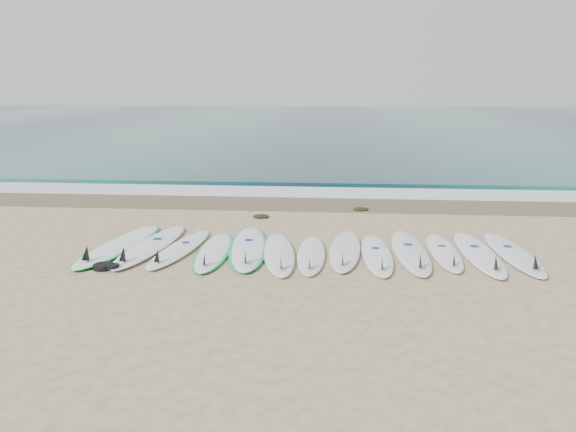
# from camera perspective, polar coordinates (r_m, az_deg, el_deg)

# --- Properties ---
(ground) EXTENTS (120.00, 120.00, 0.00)m
(ground) POSITION_cam_1_polar(r_m,az_deg,el_deg) (9.85, 2.46, -3.82)
(ground) COLOR tan
(ocean) EXTENTS (120.00, 55.00, 0.03)m
(ocean) POSITION_cam_1_polar(r_m,az_deg,el_deg) (42.01, 4.30, 9.45)
(ocean) COLOR #1B5253
(ocean) RESTS_ON ground
(wet_sand_band) EXTENTS (120.00, 1.80, 0.01)m
(wet_sand_band) POSITION_cam_1_polar(r_m,az_deg,el_deg) (13.82, 3.16, 1.24)
(wet_sand_band) COLOR brown
(wet_sand_band) RESTS_ON ground
(foam_band) EXTENTS (120.00, 1.40, 0.04)m
(foam_band) POSITION_cam_1_polar(r_m,az_deg,el_deg) (15.19, 3.31, 2.41)
(foam_band) COLOR silver
(foam_band) RESTS_ON ground
(wave_crest) EXTENTS (120.00, 1.00, 0.10)m
(wave_crest) POSITION_cam_1_polar(r_m,az_deg,el_deg) (16.66, 3.45, 3.49)
(wave_crest) COLOR #1B5253
(wave_crest) RESTS_ON ground
(surfboard_0) EXTENTS (1.09, 2.98, 0.37)m
(surfboard_0) POSITION_cam_1_polar(r_m,az_deg,el_deg) (10.57, -16.86, -2.89)
(surfboard_0) COLOR white
(surfboard_0) RESTS_ON ground
(surfboard_1) EXTENTS (0.91, 2.93, 0.37)m
(surfboard_1) POSITION_cam_1_polar(r_m,az_deg,el_deg) (10.35, -13.91, -3.00)
(surfboard_1) COLOR white
(surfboard_1) RESTS_ON ground
(surfboard_2) EXTENTS (0.87, 2.54, 0.32)m
(surfboard_2) POSITION_cam_1_polar(r_m,az_deg,el_deg) (10.10, -11.04, -3.31)
(surfboard_2) COLOR white
(surfboard_2) RESTS_ON ground
(surfboard_3) EXTENTS (0.69, 2.45, 0.31)m
(surfboard_3) POSITION_cam_1_polar(r_m,az_deg,el_deg) (9.89, -7.58, -3.59)
(surfboard_3) COLOR white
(surfboard_3) RESTS_ON ground
(surfboard_4) EXTENTS (0.99, 2.91, 0.36)m
(surfboard_4) POSITION_cam_1_polar(r_m,az_deg,el_deg) (10.04, -4.07, -3.19)
(surfboard_4) COLOR white
(surfboard_4) RESTS_ON ground
(surfboard_5) EXTENTS (0.87, 2.61, 0.33)m
(surfboard_5) POSITION_cam_1_polar(r_m,az_deg,el_deg) (9.64, -0.92, -3.85)
(surfboard_5) COLOR white
(surfboard_5) RESTS_ON ground
(surfboard_6) EXTENTS (0.51, 2.32, 0.30)m
(surfboard_6) POSITION_cam_1_polar(r_m,az_deg,el_deg) (9.61, 2.36, -3.95)
(surfboard_6) COLOR white
(surfboard_6) RESTS_ON ground
(surfboard_7) EXTENTS (0.69, 2.60, 0.33)m
(surfboard_7) POSITION_cam_1_polar(r_m,az_deg,el_deg) (9.89, 5.81, -3.48)
(surfboard_7) COLOR silver
(surfboard_7) RESTS_ON ground
(surfboard_8) EXTENTS (0.55, 2.45, 0.31)m
(surfboard_8) POSITION_cam_1_polar(r_m,az_deg,el_deg) (9.70, 9.05, -3.93)
(surfboard_8) COLOR white
(surfboard_8) RESTS_ON ground
(surfboard_9) EXTENTS (0.63, 2.75, 0.35)m
(surfboard_9) POSITION_cam_1_polar(r_m,az_deg,el_deg) (9.96, 12.38, -3.58)
(surfboard_9) COLOR white
(surfboard_9) RESTS_ON ground
(surfboard_10) EXTENTS (0.51, 2.34, 0.30)m
(surfboard_10) POSITION_cam_1_polar(r_m,az_deg,el_deg) (10.11, 15.62, -3.57)
(surfboard_10) COLOR white
(surfboard_10) RESTS_ON ground
(surfboard_11) EXTENTS (0.61, 2.73, 0.35)m
(surfboard_11) POSITION_cam_1_polar(r_m,az_deg,el_deg) (10.17, 18.88, -3.65)
(surfboard_11) COLOR white
(surfboard_11) RESTS_ON ground
(surfboard_12) EXTENTS (0.67, 2.69, 0.34)m
(surfboard_12) POSITION_cam_1_polar(r_m,az_deg,el_deg) (10.39, 22.00, -3.57)
(surfboard_12) COLOR white
(surfboard_12) RESTS_ON ground
(seaweed_near) EXTENTS (0.36, 0.28, 0.07)m
(seaweed_near) POSITION_cam_1_polar(r_m,az_deg,el_deg) (12.42, -2.77, -0.01)
(seaweed_near) COLOR black
(seaweed_near) RESTS_ON ground
(seaweed_far) EXTENTS (0.37, 0.29, 0.07)m
(seaweed_far) POSITION_cam_1_polar(r_m,az_deg,el_deg) (13.20, 7.40, 0.70)
(seaweed_far) COLOR black
(seaweed_far) RESTS_ON ground
(leash_coil) EXTENTS (0.46, 0.36, 0.11)m
(leash_coil) POSITION_cam_1_polar(r_m,az_deg,el_deg) (9.47, -18.05, -4.90)
(leash_coil) COLOR black
(leash_coil) RESTS_ON ground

